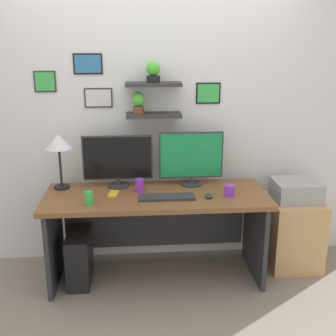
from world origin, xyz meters
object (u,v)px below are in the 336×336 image
(desk, at_px, (156,215))
(keyboard, at_px, (166,197))
(water_cup, at_px, (140,185))
(monitor_left, at_px, (118,160))
(computer_mouse, at_px, (208,196))
(cell_phone, at_px, (114,193))
(coffee_mug, at_px, (229,191))
(computer_tower_left, at_px, (80,257))
(drawer_cabinet, at_px, (292,232))
(monitor_right, at_px, (191,158))
(pen_cup, at_px, (89,198))
(desk_lamp, at_px, (59,145))
(printer, at_px, (296,190))

(desk, relative_size, keyboard, 4.08)
(water_cup, bearing_deg, monitor_left, 139.34)
(keyboard, bearing_deg, computer_mouse, -1.60)
(cell_phone, xyz_separation_m, coffee_mug, (0.92, -0.11, 0.04))
(keyboard, height_order, computer_mouse, computer_mouse)
(computer_tower_left, bearing_deg, drawer_cabinet, 4.86)
(monitor_right, distance_m, drawer_cabinet, 1.14)
(desk, bearing_deg, pen_cup, -155.31)
(desk_lamp, xyz_separation_m, pen_cup, (0.26, -0.38, -0.32))
(keyboard, xyz_separation_m, drawer_cabinet, (1.14, 0.24, -0.45))
(monitor_right, height_order, computer_tower_left, monitor_right)
(monitor_right, distance_m, printer, 0.95)
(monitor_right, distance_m, computer_tower_left, 1.25)
(computer_mouse, height_order, computer_tower_left, computer_mouse)
(desk, xyz_separation_m, desk_lamp, (-0.78, 0.14, 0.58))
(water_cup, bearing_deg, cell_phone, -169.31)
(pen_cup, xyz_separation_m, computer_tower_left, (-0.12, 0.16, -0.58))
(water_cup, relative_size, printer, 0.29)
(cell_phone, bearing_deg, desk_lamp, 166.41)
(desk, relative_size, water_cup, 16.33)
(cell_phone, xyz_separation_m, printer, (1.56, 0.11, -0.06))
(coffee_mug, xyz_separation_m, printer, (0.64, 0.22, -0.10))
(monitor_right, bearing_deg, keyboard, -125.89)
(computer_mouse, distance_m, desk_lamp, 1.28)
(coffee_mug, relative_size, computer_tower_left, 0.21)
(computer_tower_left, bearing_deg, cell_phone, 9.18)
(computer_mouse, xyz_separation_m, pen_cup, (-0.92, -0.07, 0.04))
(monitor_right, relative_size, coffee_mug, 6.01)
(pen_cup, bearing_deg, coffee_mug, 4.81)
(pen_cup, distance_m, printer, 1.76)
(keyboard, distance_m, computer_tower_left, 0.90)
(coffee_mug, height_order, printer, coffee_mug)
(computer_tower_left, bearing_deg, computer_mouse, -4.94)
(monitor_left, bearing_deg, desk_lamp, -177.99)
(monitor_right, distance_m, pen_cup, 0.94)
(desk, distance_m, drawer_cabinet, 1.24)
(keyboard, distance_m, pen_cup, 0.60)
(monitor_left, xyz_separation_m, coffee_mug, (0.89, -0.31, -0.19))
(monitor_right, bearing_deg, computer_tower_left, -165.79)
(computer_mouse, height_order, cell_phone, computer_mouse)
(coffee_mug, distance_m, water_cup, 0.73)
(coffee_mug, xyz_separation_m, computer_tower_left, (-1.22, 0.07, -0.58))
(pen_cup, bearing_deg, desk, 24.69)
(computer_mouse, xyz_separation_m, cell_phone, (-0.75, 0.14, -0.01))
(desk_lamp, bearing_deg, drawer_cabinet, -1.90)
(keyboard, xyz_separation_m, desk_lamp, (-0.86, 0.31, 0.36))
(cell_phone, height_order, pen_cup, pen_cup)
(monitor_right, bearing_deg, water_cup, -160.90)
(coffee_mug, bearing_deg, desk, 165.90)
(desk, height_order, water_cup, water_cup)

